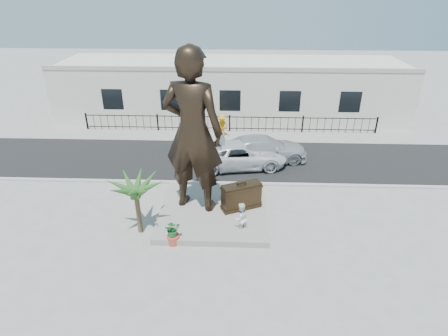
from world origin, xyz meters
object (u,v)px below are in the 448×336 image
object	(u,v)px
tourist	(241,218)
statue	(193,132)
suitcase	(241,196)
car_white	(241,155)

from	to	relation	value
tourist	statue	bearing A→B (deg)	-66.78
statue	suitcase	world-z (taller)	statue
suitcase	car_white	distance (m)	5.24
statue	suitcase	distance (m)	3.95
tourist	car_white	size ratio (longest dim) A/B	0.27
statue	tourist	size ratio (longest dim) A/B	5.10
statue	tourist	bearing A→B (deg)	156.83
statue	car_white	size ratio (longest dim) A/B	1.40
statue	tourist	xyz separation A→B (m)	(2.25, -1.76, -3.43)
statue	suitcase	size ratio (longest dim) A/B	4.07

